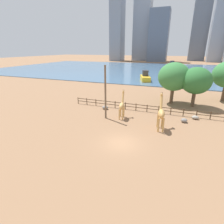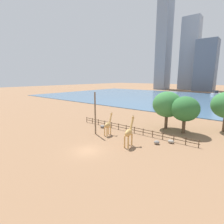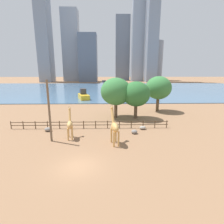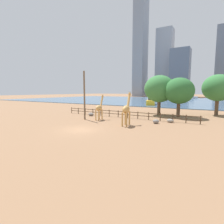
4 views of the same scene
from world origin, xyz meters
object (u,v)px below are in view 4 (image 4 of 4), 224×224
(tree_left_large, at_px, (159,89))
(boat_sailboat, at_px, (151,101))
(giraffe_companion, at_px, (126,109))
(boulder_small, at_px, (170,121))
(boulder_by_pole, at_px, (91,114))
(utility_pole, at_px, (84,96))
(tree_center_broad, at_px, (218,88))
(giraffe_tall, at_px, (99,108))
(boulder_near_fence, at_px, (156,121))
(boat_tug, at_px, (192,97))
(tree_right_tall, at_px, (179,91))

(tree_left_large, bearing_deg, boat_sailboat, 112.33)
(giraffe_companion, distance_m, boulder_small, 7.70)
(boulder_by_pole, height_order, boat_sailboat, boat_sailboat)
(boulder_by_pole, bearing_deg, utility_pole, -65.90)
(boulder_by_pole, distance_m, tree_left_large, 14.75)
(tree_center_broad, bearing_deg, giraffe_tall, -135.58)
(boulder_near_fence, relative_size, boulder_small, 0.86)
(boat_sailboat, bearing_deg, boulder_small, 6.69)
(boulder_by_pole, height_order, boulder_small, boulder_by_pole)
(boulder_near_fence, bearing_deg, utility_pole, -167.47)
(boulder_by_pole, distance_m, tree_center_broad, 25.88)
(giraffe_tall, height_order, boat_tug, giraffe_tall)
(boulder_by_pole, distance_m, tree_right_tall, 17.45)
(giraffe_tall, bearing_deg, boulder_by_pole, 45.27)
(utility_pole, xyz_separation_m, boulder_small, (13.39, 4.57, -3.85))
(boulder_by_pole, bearing_deg, boat_tug, 85.74)
(boulder_small, relative_size, tree_right_tall, 0.14)
(boulder_near_fence, xyz_separation_m, tree_left_large, (-2.40, 9.72, 5.01))
(tree_left_large, relative_size, boat_tug, 1.23)
(boulder_small, height_order, tree_right_tall, tree_right_tall)
(giraffe_tall, bearing_deg, tree_center_broad, -54.68)
(boulder_near_fence, distance_m, boat_tug, 98.75)
(giraffe_tall, xyz_separation_m, boulder_near_fence, (9.37, 1.55, -1.73))
(boat_sailboat, xyz_separation_m, boat_tug, (5.93, 64.91, -0.16))
(tree_left_large, bearing_deg, giraffe_tall, -121.75)
(boat_tug, bearing_deg, boat_sailboat, -145.95)
(tree_left_large, relative_size, boat_sailboat, 0.99)
(giraffe_companion, xyz_separation_m, tree_left_large, (0.77, 13.39, 3.00))
(boat_sailboat, bearing_deg, tree_left_large, 5.33)
(giraffe_companion, bearing_deg, utility_pole, 72.13)
(utility_pole, height_order, boulder_by_pole, utility_pole)
(giraffe_tall, relative_size, tree_center_broad, 0.53)
(boulder_small, bearing_deg, boulder_near_fence, -130.37)
(giraffe_tall, relative_size, tree_left_large, 0.54)
(boulder_near_fence, xyz_separation_m, tree_center_broad, (7.75, 15.22, 5.20))
(tree_right_tall, xyz_separation_m, boat_tug, (-7.84, 89.64, -3.73))
(boulder_near_fence, relative_size, boulder_by_pole, 0.81)
(utility_pole, height_order, tree_right_tall, utility_pole)
(tree_left_large, height_order, boat_tug, tree_left_large)
(boulder_near_fence, height_order, boulder_small, boulder_near_fence)
(boulder_by_pole, distance_m, boat_tug, 97.39)
(tree_left_large, height_order, tree_center_broad, tree_center_broad)
(giraffe_tall, relative_size, boulder_near_fence, 4.74)
(tree_center_broad, bearing_deg, tree_right_tall, -134.40)
(utility_pole, distance_m, boulder_by_pole, 5.83)
(giraffe_companion, height_order, tree_left_large, tree_left_large)
(giraffe_companion, xyz_separation_m, boulder_small, (4.84, 5.64, -2.03))
(boulder_near_fence, bearing_deg, boulder_small, 49.63)
(tree_right_tall, bearing_deg, utility_pole, -139.08)
(tree_center_broad, distance_m, tree_right_tall, 8.87)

